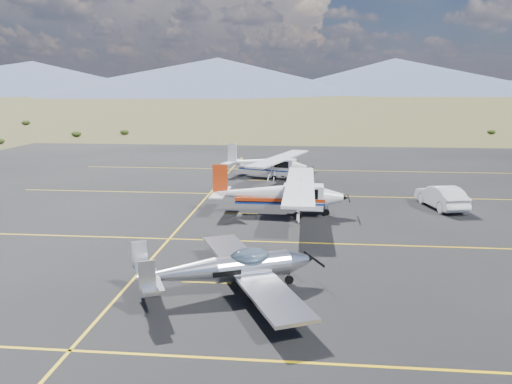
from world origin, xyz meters
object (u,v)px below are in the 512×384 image
(aircraft_plain, at_px, (268,164))
(sedan, at_px, (441,197))
(aircraft_low_wing, at_px, (232,268))
(aircraft_cessna, at_px, (280,193))

(aircraft_plain, xyz_separation_m, sedan, (11.77, -9.65, -0.47))
(aircraft_low_wing, height_order, sedan, aircraft_low_wing)
(aircraft_cessna, xyz_separation_m, sedan, (10.12, 2.61, -0.58))
(aircraft_cessna, bearing_deg, aircraft_plain, 98.00)
(aircraft_low_wing, height_order, aircraft_plain, aircraft_plain)
(sedan, bearing_deg, aircraft_plain, -51.86)
(sedan, bearing_deg, aircraft_cessna, 1.95)
(aircraft_low_wing, xyz_separation_m, aircraft_cessna, (1.21, 11.81, 0.37))
(aircraft_low_wing, relative_size, aircraft_cessna, 0.76)
(aircraft_cessna, relative_size, sedan, 2.63)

